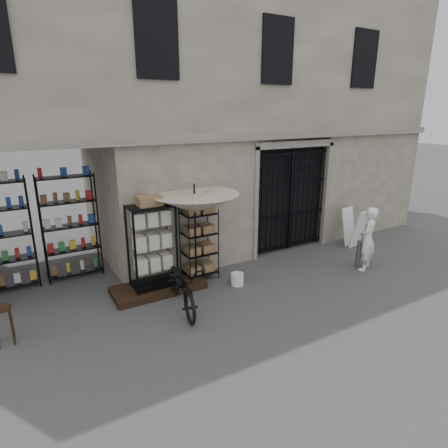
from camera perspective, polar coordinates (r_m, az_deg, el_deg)
ground at (r=8.46m, az=9.64°, el=-10.40°), size 80.00×80.00×0.00m
main_building at (r=10.91m, az=-3.43°, el=20.30°), size 14.00×4.00×9.00m
shop_recess at (r=8.84m, az=-26.21°, el=-0.28°), size 3.00×1.70×3.00m
shop_shelving at (r=9.38m, az=-26.57°, el=-1.00°), size 2.70×0.50×2.50m
iron_gate at (r=10.67m, az=9.55°, el=3.95°), size 2.50×0.21×3.00m
step_platform at (r=8.56m, az=-9.95°, el=-9.52°), size 2.00×0.90×0.15m
display_cabinet at (r=8.20m, az=-10.83°, el=-4.00°), size 0.96×0.66×1.96m
wire_rack at (r=8.78m, az=-3.80°, el=-3.21°), size 0.80×0.62×1.70m
market_umbrella at (r=8.21m, az=-4.53°, el=3.98°), size 2.26×2.28×2.81m
white_bucket at (r=8.68m, az=2.03°, el=-8.40°), size 0.34×0.34×0.28m
bicycle at (r=7.86m, az=-6.28°, el=-12.51°), size 0.82×1.10×1.91m
wooden_stool at (r=7.56m, az=-30.53°, el=-13.07°), size 0.38×0.38×0.69m
steel_bollard at (r=10.11m, az=19.85°, el=-4.32°), size 0.16×0.16×0.73m
shopkeeper at (r=10.19m, az=20.52°, el=-6.42°), size 1.31×1.69×0.38m
easel_sign at (r=11.54m, az=19.20°, el=-0.54°), size 0.62×0.69×1.11m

